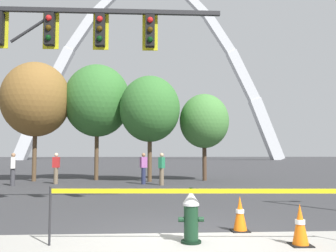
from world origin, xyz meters
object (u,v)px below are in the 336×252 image
(monument_arch, at_px, (151,76))
(pedestrian_walking_right, at_px, (144,168))
(fire_hydrant, at_px, (191,217))
(pedestrian_walking_left, at_px, (13,169))
(traffic_cone_by_hydrant, at_px, (300,225))
(pedestrian_standing_center, at_px, (162,169))
(pedestrian_near_trees, at_px, (56,168))
(traffic_cone_mid_sidewalk, at_px, (240,214))
(traffic_signal_gantry, at_px, (34,52))

(monument_arch, relative_size, pedestrian_walking_right, 35.44)
(fire_hydrant, height_order, pedestrian_walking_left, pedestrian_walking_left)
(traffic_cone_by_hydrant, bearing_deg, pedestrian_standing_center, 99.52)
(fire_hydrant, relative_size, pedestrian_walking_left, 0.62)
(fire_hydrant, relative_size, pedestrian_near_trees, 0.62)
(pedestrian_walking_left, height_order, pedestrian_standing_center, same)
(traffic_cone_by_hydrant, relative_size, traffic_cone_mid_sidewalk, 1.00)
(pedestrian_near_trees, bearing_deg, traffic_signal_gantry, -80.27)
(fire_hydrant, bearing_deg, traffic_signal_gantry, 138.52)
(fire_hydrant, relative_size, traffic_signal_gantry, 0.13)
(pedestrian_walking_left, bearing_deg, pedestrian_walking_right, 5.02)
(traffic_cone_by_hydrant, relative_size, pedestrian_walking_right, 0.46)
(traffic_signal_gantry, relative_size, monument_arch, 0.14)
(fire_hydrant, xyz_separation_m, pedestrian_standing_center, (-0.10, 11.51, 0.35))
(traffic_cone_mid_sidewalk, bearing_deg, pedestrian_walking_left, 128.34)
(fire_hydrant, xyz_separation_m, traffic_cone_mid_sidewalk, (1.12, 0.90, -0.11))
(pedestrian_walking_left, bearing_deg, traffic_cone_by_hydrant, -52.23)
(fire_hydrant, distance_m, traffic_cone_by_hydrant, 1.91)
(monument_arch, bearing_deg, traffic_signal_gantry, -93.26)
(pedestrian_walking_left, bearing_deg, pedestrian_near_trees, 27.12)
(fire_hydrant, bearing_deg, monument_arch, 90.13)
(monument_arch, height_order, pedestrian_near_trees, monument_arch)
(traffic_cone_by_hydrant, xyz_separation_m, pedestrian_near_trees, (-7.38, 12.83, 0.46))
(fire_hydrant, distance_m, pedestrian_standing_center, 11.51)
(traffic_cone_mid_sidewalk, bearing_deg, fire_hydrant, -141.24)
(traffic_cone_mid_sidewalk, bearing_deg, pedestrian_walking_right, 100.70)
(traffic_signal_gantry, height_order, pedestrian_walking_left, traffic_signal_gantry)
(traffic_cone_by_hydrant, xyz_separation_m, traffic_signal_gantry, (-5.83, 3.79, 4.05))
(pedestrian_standing_center, bearing_deg, traffic_cone_mid_sidewalk, -83.43)
(traffic_cone_mid_sidewalk, distance_m, pedestrian_walking_left, 13.63)
(pedestrian_standing_center, bearing_deg, pedestrian_near_trees, 169.33)
(traffic_cone_by_hydrant, height_order, pedestrian_walking_right, pedestrian_walking_right)
(monument_arch, bearing_deg, pedestrian_walking_right, -90.83)
(fire_hydrant, relative_size, traffic_cone_mid_sidewalk, 1.36)
(traffic_signal_gantry, distance_m, monument_arch, 67.93)
(monument_arch, bearing_deg, traffic_cone_mid_sidewalk, -88.93)
(pedestrian_near_trees, bearing_deg, traffic_cone_by_hydrant, -60.08)
(fire_hydrant, bearing_deg, pedestrian_walking_right, 94.72)
(traffic_cone_by_hydrant, height_order, traffic_cone_mid_sidewalk, same)
(traffic_signal_gantry, height_order, pedestrian_walking_right, traffic_signal_gantry)
(traffic_cone_mid_sidewalk, height_order, pedestrian_walking_left, pedestrian_walking_left)
(pedestrian_walking_left, relative_size, pedestrian_standing_center, 1.00)
(pedestrian_walking_left, bearing_deg, traffic_cone_mid_sidewalk, -51.66)
(traffic_cone_mid_sidewalk, xyz_separation_m, monument_arch, (-1.29, 69.10, 17.38))
(monument_arch, xyz_separation_m, pedestrian_standing_center, (0.06, -58.49, -16.92))
(pedestrian_near_trees, bearing_deg, monument_arch, 84.69)
(traffic_signal_gantry, bearing_deg, fire_hydrant, -41.48)
(traffic_signal_gantry, height_order, monument_arch, monument_arch)
(traffic_cone_by_hydrant, relative_size, pedestrian_walking_left, 0.46)
(monument_arch, relative_size, pedestrian_walking_left, 35.44)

